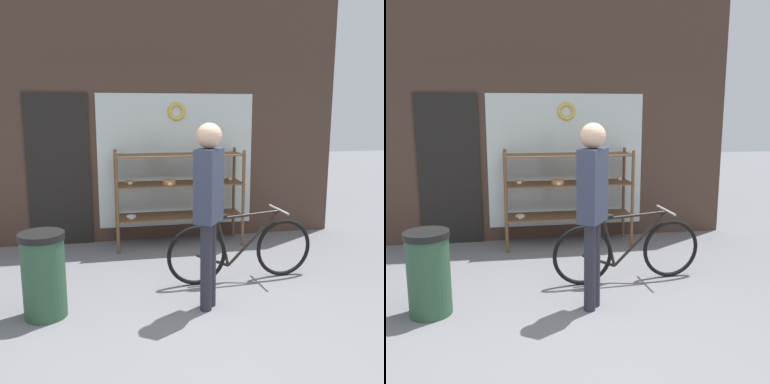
% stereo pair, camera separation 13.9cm
% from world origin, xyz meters
% --- Properties ---
extents(ground_plane, '(30.00, 30.00, 0.00)m').
position_xyz_m(ground_plane, '(0.00, 0.00, 0.00)').
color(ground_plane, slate).
extents(storefront_facade, '(5.19, 0.13, 3.68)m').
position_xyz_m(storefront_facade, '(-0.04, 2.76, 1.79)').
color(storefront_facade, '#473328').
rests_on(storefront_facade, ground_plane).
extents(display_case, '(1.75, 0.50, 1.34)m').
position_xyz_m(display_case, '(0.18, 2.37, 0.81)').
color(display_case, brown).
rests_on(display_case, ground_plane).
extents(bicycle, '(1.68, 0.46, 0.79)m').
position_xyz_m(bicycle, '(0.63, 0.97, 0.36)').
color(bicycle, black).
rests_on(bicycle, ground_plane).
extents(pedestrian, '(0.33, 0.37, 1.76)m').
position_xyz_m(pedestrian, '(0.12, 0.37, 1.05)').
color(pedestrian, '#282833').
rests_on(pedestrian, ground_plane).
extents(trash_bin, '(0.41, 0.41, 0.79)m').
position_xyz_m(trash_bin, '(-1.38, 0.49, 0.43)').
color(trash_bin, '#2D5138').
rests_on(trash_bin, ground_plane).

